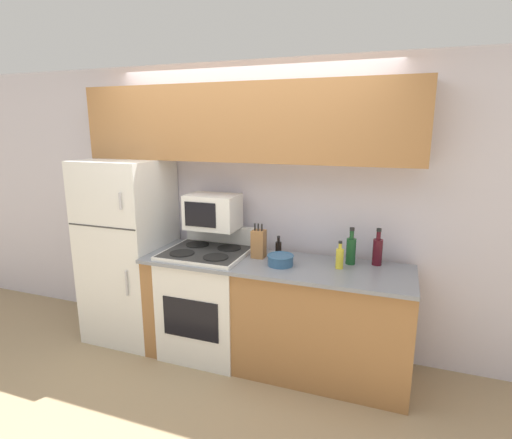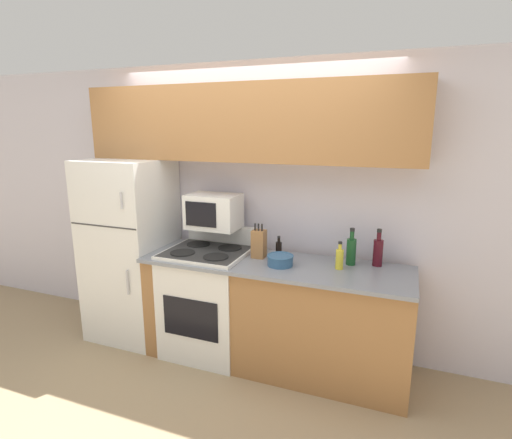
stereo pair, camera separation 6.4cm
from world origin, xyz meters
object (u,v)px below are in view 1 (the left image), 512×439
(microwave, at_px, (213,212))
(knife_block, at_px, (259,244))
(bottle_soy_sauce, at_px, (278,248))
(bottle_wine_green, at_px, (351,250))
(refrigerator, at_px, (129,250))
(bottle_cooking_spray, at_px, (340,258))
(stove, at_px, (208,300))
(bowl, at_px, (280,260))
(bottle_wine_red, at_px, (378,251))

(microwave, distance_m, knife_block, 0.52)
(bottle_soy_sauce, bearing_deg, bottle_wine_green, 1.46)
(refrigerator, height_order, bottle_wine_green, refrigerator)
(microwave, xyz_separation_m, bottle_cooking_spray, (1.14, -0.11, -0.26))
(stove, height_order, bowl, stove)
(bottle_soy_sauce, height_order, bottle_wine_red, bottle_wine_red)
(bottle_cooking_spray, height_order, bottle_wine_green, bottle_wine_green)
(bowl, bearing_deg, bottle_soy_sauce, 111.04)
(bottle_wine_green, distance_m, bottle_soy_sauce, 0.60)
(bottle_wine_red, bearing_deg, microwave, -177.19)
(refrigerator, height_order, knife_block, refrigerator)
(bottle_wine_green, distance_m, bottle_wine_red, 0.21)
(stove, bearing_deg, bottle_cooking_spray, 1.79)
(refrigerator, relative_size, bottle_soy_sauce, 9.49)
(bottle_wine_green, xyz_separation_m, bottle_soy_sauce, (-0.60, -0.02, -0.05))
(bottle_cooking_spray, height_order, bottle_soy_sauce, bottle_cooking_spray)
(microwave, bearing_deg, knife_block, -9.16)
(bottle_soy_sauce, relative_size, bottle_wine_red, 0.60)
(refrigerator, bearing_deg, bottle_soy_sauce, 4.61)
(stove, xyz_separation_m, bottle_soy_sauce, (0.60, 0.16, 0.50))
(microwave, distance_m, bowl, 0.78)
(bottle_cooking_spray, bearing_deg, knife_block, 176.56)
(bottle_cooking_spray, bearing_deg, microwave, 174.25)
(bottle_wine_red, bearing_deg, bottle_cooking_spray, -145.74)
(stove, height_order, bottle_wine_red, bottle_wine_red)
(bowl, bearing_deg, refrigerator, 176.55)
(stove, bearing_deg, bottle_soy_sauce, 14.53)
(refrigerator, xyz_separation_m, bottle_cooking_spray, (1.98, -0.00, 0.15))
(bottle_wine_red, bearing_deg, bottle_wine_green, -166.72)
(knife_block, bearing_deg, bottle_wine_green, 7.23)
(knife_block, height_order, bottle_cooking_spray, knife_block)
(refrigerator, distance_m, microwave, 0.94)
(stove, xyz_separation_m, microwave, (-0.00, 0.15, 0.78))
(refrigerator, xyz_separation_m, knife_block, (1.29, 0.04, 0.18))
(bottle_soy_sauce, bearing_deg, microwave, -179.40)
(refrigerator, distance_m, bowl, 1.53)
(knife_block, relative_size, bowl, 1.37)
(stove, bearing_deg, bowl, -4.35)
(stove, distance_m, bottle_wine_green, 1.33)
(microwave, relative_size, bottle_wine_red, 1.51)
(bowl, height_order, bottle_wine_red, bottle_wine_red)
(microwave, xyz_separation_m, bowl, (0.69, -0.20, -0.30))
(knife_block, relative_size, bottle_soy_sauce, 1.64)
(bowl, distance_m, bottle_soy_sauce, 0.22)
(bowl, xyz_separation_m, bottle_wine_green, (0.52, 0.22, 0.07))
(bottle_wine_red, bearing_deg, bottle_soy_sauce, -175.52)
(refrigerator, xyz_separation_m, bottle_soy_sauce, (1.44, 0.12, 0.13))
(stove, height_order, bottle_cooking_spray, bottle_cooking_spray)
(stove, distance_m, microwave, 0.79)
(refrigerator, bearing_deg, microwave, 7.49)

